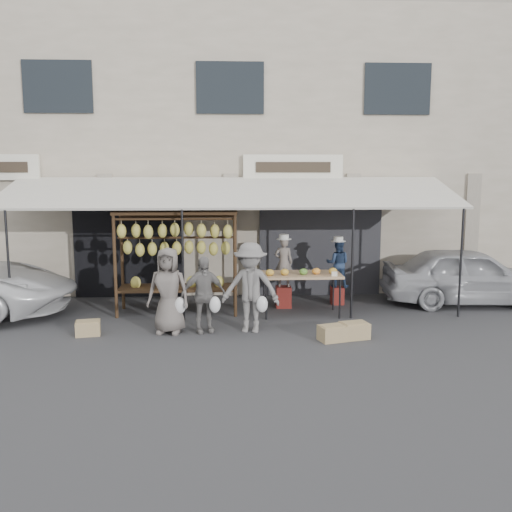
{
  "coord_description": "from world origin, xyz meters",
  "views": [
    {
      "loc": [
        -0.07,
        -10.4,
        3.1
      ],
      "look_at": [
        0.51,
        1.4,
        1.3
      ],
      "focal_mm": 40.0,
      "sensor_mm": 36.0,
      "label": 1
    }
  ],
  "objects_px": {
    "vendor_left": "(284,262)",
    "crate_far": "(88,328)",
    "produce_table": "(301,275)",
    "crate_near_b": "(354,330)",
    "sedan": "(469,276)",
    "banana_rack": "(176,242)",
    "customer_mid": "(203,295)",
    "customer_right": "(250,288)",
    "crate_near_a": "(332,333)",
    "vendor_right": "(338,263)",
    "customer_left": "(168,291)"
  },
  "relations": [
    {
      "from": "customer_mid",
      "to": "crate_near_a",
      "type": "relative_size",
      "value": 3.17
    },
    {
      "from": "banana_rack",
      "to": "customer_left",
      "type": "relative_size",
      "value": 1.58
    },
    {
      "from": "vendor_left",
      "to": "crate_near_b",
      "type": "bearing_deg",
      "value": 120.77
    },
    {
      "from": "customer_mid",
      "to": "sedan",
      "type": "xyz_separation_m",
      "value": [
        6.04,
        2.01,
        -0.07
      ]
    },
    {
      "from": "customer_mid",
      "to": "sedan",
      "type": "distance_m",
      "value": 6.37
    },
    {
      "from": "produce_table",
      "to": "sedan",
      "type": "distance_m",
      "value": 4.1
    },
    {
      "from": "banana_rack",
      "to": "crate_near_a",
      "type": "height_order",
      "value": "banana_rack"
    },
    {
      "from": "customer_mid",
      "to": "vendor_left",
      "type": "bearing_deg",
      "value": 32.74
    },
    {
      "from": "vendor_right",
      "to": "customer_left",
      "type": "bearing_deg",
      "value": 43.9
    },
    {
      "from": "vendor_right",
      "to": "crate_far",
      "type": "xyz_separation_m",
      "value": [
        -5.18,
        -2.25,
        -0.82
      ]
    },
    {
      "from": "crate_near_a",
      "to": "produce_table",
      "type": "bearing_deg",
      "value": 100.13
    },
    {
      "from": "produce_table",
      "to": "sedan",
      "type": "xyz_separation_m",
      "value": [
        4.01,
        0.8,
        -0.2
      ]
    },
    {
      "from": "produce_table",
      "to": "crate_far",
      "type": "bearing_deg",
      "value": -162.85
    },
    {
      "from": "vendor_right",
      "to": "customer_mid",
      "type": "bearing_deg",
      "value": 48.92
    },
    {
      "from": "banana_rack",
      "to": "crate_far",
      "type": "relative_size",
      "value": 5.82
    },
    {
      "from": "banana_rack",
      "to": "customer_mid",
      "type": "height_order",
      "value": "banana_rack"
    },
    {
      "from": "customer_left",
      "to": "crate_near_b",
      "type": "xyz_separation_m",
      "value": [
        3.47,
        -0.53,
        -0.68
      ]
    },
    {
      "from": "customer_mid",
      "to": "customer_right",
      "type": "height_order",
      "value": "customer_right"
    },
    {
      "from": "banana_rack",
      "to": "vendor_left",
      "type": "bearing_deg",
      "value": 10.28
    },
    {
      "from": "customer_left",
      "to": "crate_far",
      "type": "distance_m",
      "value": 1.67
    },
    {
      "from": "vendor_left",
      "to": "customer_mid",
      "type": "relative_size",
      "value": 0.75
    },
    {
      "from": "vendor_left",
      "to": "crate_far",
      "type": "relative_size",
      "value": 2.49
    },
    {
      "from": "customer_left",
      "to": "crate_far",
      "type": "xyz_separation_m",
      "value": [
        -1.52,
        -0.08,
        -0.69
      ]
    },
    {
      "from": "produce_table",
      "to": "customer_left",
      "type": "xyz_separation_m",
      "value": [
        -2.69,
        -1.22,
        -0.04
      ]
    },
    {
      "from": "banana_rack",
      "to": "crate_far",
      "type": "bearing_deg",
      "value": -134.33
    },
    {
      "from": "sedan",
      "to": "vendor_left",
      "type": "bearing_deg",
      "value": 94.91
    },
    {
      "from": "vendor_right",
      "to": "crate_near_b",
      "type": "distance_m",
      "value": 2.83
    },
    {
      "from": "vendor_left",
      "to": "customer_left",
      "type": "height_order",
      "value": "customer_left"
    },
    {
      "from": "banana_rack",
      "to": "customer_mid",
      "type": "relative_size",
      "value": 1.76
    },
    {
      "from": "crate_far",
      "to": "sedan",
      "type": "relative_size",
      "value": 0.11
    },
    {
      "from": "banana_rack",
      "to": "produce_table",
      "type": "relative_size",
      "value": 1.53
    },
    {
      "from": "customer_mid",
      "to": "customer_right",
      "type": "distance_m",
      "value": 0.91
    },
    {
      "from": "vendor_left",
      "to": "crate_far",
      "type": "xyz_separation_m",
      "value": [
        -3.9,
        -2.01,
        -0.9
      ]
    },
    {
      "from": "customer_left",
      "to": "customer_mid",
      "type": "height_order",
      "value": "customer_left"
    },
    {
      "from": "vendor_left",
      "to": "customer_mid",
      "type": "bearing_deg",
      "value": 55.16
    },
    {
      "from": "produce_table",
      "to": "customer_left",
      "type": "height_order",
      "value": "customer_left"
    },
    {
      "from": "customer_left",
      "to": "customer_mid",
      "type": "distance_m",
      "value": 0.66
    },
    {
      "from": "vendor_right",
      "to": "customer_left",
      "type": "distance_m",
      "value": 4.26
    },
    {
      "from": "customer_mid",
      "to": "crate_far",
      "type": "distance_m",
      "value": 2.26
    },
    {
      "from": "vendor_right",
      "to": "sedan",
      "type": "relative_size",
      "value": 0.28
    },
    {
      "from": "crate_near_b",
      "to": "sedan",
      "type": "xyz_separation_m",
      "value": [
        3.24,
        2.55,
        0.52
      ]
    },
    {
      "from": "vendor_left",
      "to": "vendor_right",
      "type": "distance_m",
      "value": 1.3
    },
    {
      "from": "customer_right",
      "to": "crate_far",
      "type": "distance_m",
      "value": 3.16
    },
    {
      "from": "crate_near_a",
      "to": "crate_far",
      "type": "height_order",
      "value": "crate_near_a"
    },
    {
      "from": "customer_right",
      "to": "customer_left",
      "type": "bearing_deg",
      "value": -166.14
    },
    {
      "from": "vendor_left",
      "to": "vendor_right",
      "type": "bearing_deg",
      "value": -162.32
    },
    {
      "from": "crate_near_b",
      "to": "customer_left",
      "type": "bearing_deg",
      "value": 171.34
    },
    {
      "from": "banana_rack",
      "to": "vendor_left",
      "type": "distance_m",
      "value": 2.45
    },
    {
      "from": "banana_rack",
      "to": "vendor_left",
      "type": "xyz_separation_m",
      "value": [
        2.35,
        0.43,
        -0.53
      ]
    },
    {
      "from": "vendor_right",
      "to": "crate_far",
      "type": "relative_size",
      "value": 2.47
    }
  ]
}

